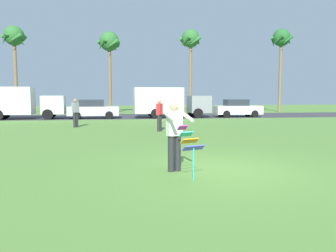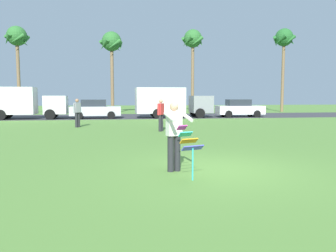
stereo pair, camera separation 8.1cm
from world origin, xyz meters
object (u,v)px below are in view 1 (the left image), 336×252
Objects in this scene: palm_tree_left_near at (14,40)px; palm_tree_centre_far at (191,43)px; parked_truck_white_box at (17,102)px; person_walker_far at (159,114)px; parked_truck_grey_van at (167,102)px; person_walker_near at (76,112)px; palm_tree_right_near at (109,45)px; parked_car_white at (237,108)px; person_kite_flyer at (175,134)px; kite_held at (190,143)px; parked_car_silver at (93,109)px; palm_tree_far_left at (281,42)px.

palm_tree_left_near is 19.41m from palm_tree_centre_far.
person_walker_far is (10.29, -10.94, -0.48)m from parked_truck_white_box.
person_walker_near is (-6.86, -7.91, -0.48)m from parked_truck_grey_van.
parked_car_white is at bearing -35.58° from palm_tree_right_near.
person_kite_flyer is 0.20× the size of palm_tree_right_near.
kite_held is 0.14× the size of palm_tree_right_near.
palm_tree_centre_far is at bearing 77.01° from kite_held.
parked_car_silver is 0.44× the size of palm_tree_centre_far.
parked_car_white is at bearing 66.29° from kite_held.
person_walker_near is (-4.06, 13.13, 0.11)m from kite_held.
person_walker_near is 1.00× the size of person_walker_far.
parked_car_white is 0.44× the size of palm_tree_centre_far.
person_walker_near is (8.25, -17.33, -6.96)m from palm_tree_left_near.
palm_tree_centre_far is (7.30, 29.99, 7.20)m from person_kite_flyer.
parked_truck_white_box is 11.74m from palm_tree_left_near.
person_walker_far is at bearing -32.77° from person_walker_near.
person_kite_flyer is 31.69m from palm_tree_centre_far.
person_walker_far is at bearing -131.16° from palm_tree_far_left.
parked_truck_grey_van is (6.36, 0.00, 0.64)m from parked_car_silver.
palm_tree_left_near is at bearing 179.33° from palm_tree_far_left.
parked_truck_white_box is 0.76× the size of palm_tree_right_near.
kite_held is at bearing -102.99° from palm_tree_centre_far.
parked_truck_grey_van is at bearing 78.86° from person_walker_far.
kite_held is 35.96m from palm_tree_far_left.
person_kite_flyer is 0.41× the size of parked_car_white.
parked_car_white is at bearing -0.00° from parked_truck_white_box.
kite_held is 30.08m from palm_tree_right_near.
palm_tree_right_near is at bearing -177.64° from palm_tree_far_left.
palm_tree_right_near is (1.29, 8.22, 6.64)m from parked_car_silver.
parked_truck_white_box and parked_truck_grey_van have the same top height.
palm_tree_left_near is at bearing 132.91° from parked_car_silver.
palm_tree_right_near reaches higher than person_walker_far.
parked_truck_white_box is at bearing -149.87° from palm_tree_centre_far.
palm_tree_left_near is (-12.31, 30.46, 7.07)m from kite_held.
palm_tree_right_near is at bearing 98.64° from person_walker_far.
palm_tree_centre_far is 0.97× the size of palm_tree_far_left.
person_walker_far is at bearing -46.74° from parked_truck_white_box.
palm_tree_right_near reaches higher than parked_truck_grey_van.
parked_car_white is (9.44, 20.27, -0.18)m from person_kite_flyer.
kite_held is at bearing -65.38° from parked_truck_white_box.
palm_tree_centre_far is 22.81m from person_walker_far.
palm_tree_left_near is 20.42m from person_walker_near.
parked_car_silver is (-3.55, 21.04, -0.05)m from kite_held.
parked_car_white is 15.62m from palm_tree_right_near.
kite_held is 0.13× the size of palm_tree_left_near.
palm_tree_centre_far reaches higher than palm_tree_left_near.
person_kite_flyer is 32.81m from palm_tree_left_near.
person_kite_flyer is at bearing -80.64° from parked_car_silver.
palm_tree_far_left reaches higher than palm_tree_centre_far.
palm_tree_far_left reaches higher than kite_held.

